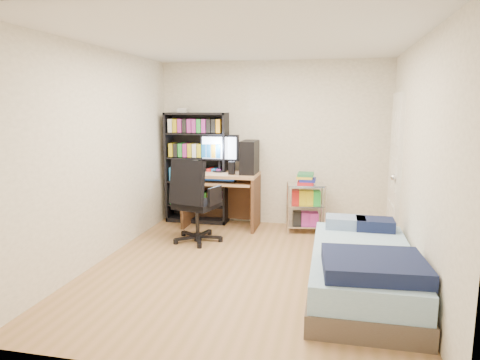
% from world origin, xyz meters
% --- Properties ---
extents(room, '(3.58, 4.08, 2.58)m').
position_xyz_m(room, '(0.00, 0.00, 1.25)').
color(room, '#A97D54').
rests_on(room, ground).
extents(media_shelf, '(0.97, 0.32, 1.80)m').
position_xyz_m(media_shelf, '(-1.17, 1.84, 0.89)').
color(media_shelf, black).
rests_on(media_shelf, room).
extents(computer_desk, '(1.11, 0.64, 1.40)m').
position_xyz_m(computer_desk, '(-0.61, 1.69, 0.76)').
color(computer_desk, tan).
rests_on(computer_desk, room).
extents(office_chair, '(0.83, 0.83, 1.14)m').
position_xyz_m(office_chair, '(-0.87, 0.82, 0.36)').
color(office_chair, black).
rests_on(office_chair, room).
extents(wire_cart, '(0.59, 0.46, 0.88)m').
position_xyz_m(wire_cart, '(0.56, 1.63, 0.57)').
color(wire_cart, silver).
rests_on(wire_cart, room).
extents(bed, '(0.99, 1.98, 0.57)m').
position_xyz_m(bed, '(1.24, -0.41, 0.25)').
color(bed, brown).
rests_on(bed, room).
extents(door, '(0.12, 0.80, 2.00)m').
position_xyz_m(door, '(1.72, 1.35, 1.00)').
color(door, white).
rests_on(door, room).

